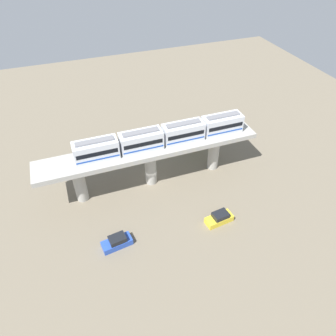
# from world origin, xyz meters

# --- Properties ---
(ground_plane) EXTENTS (120.00, 120.00, 0.00)m
(ground_plane) POSITION_xyz_m (0.00, 0.00, 0.00)
(ground_plane) COLOR #706654
(viaduct) EXTENTS (5.20, 35.80, 7.42)m
(viaduct) POSITION_xyz_m (0.00, 0.00, 5.82)
(viaduct) COLOR #A8A59E
(viaduct) RESTS_ON ground
(train) EXTENTS (2.64, 27.45, 3.24)m
(train) POSITION_xyz_m (0.00, 2.18, 8.95)
(train) COLOR silver
(train) RESTS_ON viaduct
(parked_car_yellow) EXTENTS (2.26, 4.38, 1.76)m
(parked_car_yellow) POSITION_xyz_m (11.95, 6.95, 0.74)
(parked_car_yellow) COLOR yellow
(parked_car_yellow) RESTS_ON ground
(parked_car_blue) EXTENTS (2.33, 4.40, 1.76)m
(parked_car_blue) POSITION_xyz_m (10.94, -8.47, 0.74)
(parked_car_blue) COLOR #284CB7
(parked_car_blue) RESTS_ON ground
(tree_near_viaduct) EXTENTS (3.00, 3.00, 5.13)m
(tree_near_viaduct) POSITION_xyz_m (-5.40, 10.84, 3.61)
(tree_near_viaduct) COLOR brown
(tree_near_viaduct) RESTS_ON ground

